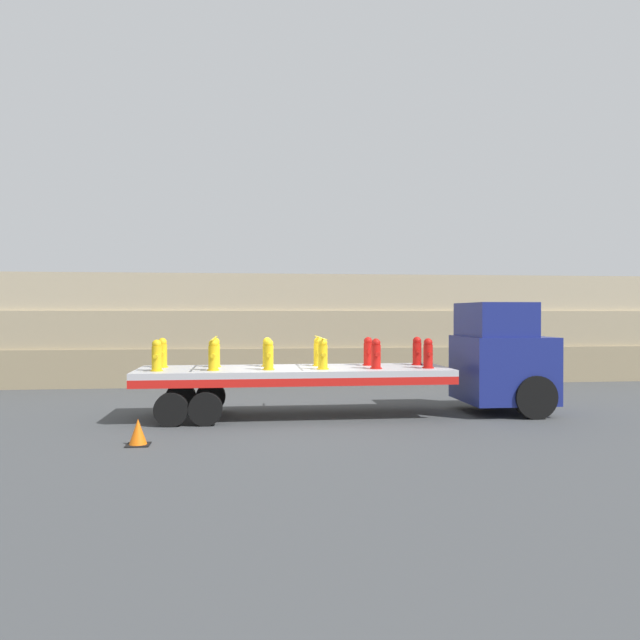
% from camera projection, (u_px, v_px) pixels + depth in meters
% --- Properties ---
extents(ground_plane, '(120.00, 120.00, 0.00)m').
position_uv_depth(ground_plane, '(294.00, 416.00, 16.41)').
color(ground_plane, '#3F4244').
extents(rock_cliff, '(60.00, 3.30, 4.21)m').
position_uv_depth(rock_cliff, '(278.00, 329.00, 24.80)').
color(rock_cliff, gray).
rests_on(rock_cliff, ground_plane).
extents(truck_cab, '(2.25, 2.56, 3.00)m').
position_uv_depth(truck_cab, '(504.00, 358.00, 17.07)').
color(truck_cab, navy).
rests_on(truck_cab, ground_plane).
extents(flatbed_trailer, '(8.13, 2.51, 1.28)m').
position_uv_depth(flatbed_trailer, '(275.00, 377.00, 16.34)').
color(flatbed_trailer, '#B2B2B7').
rests_on(flatbed_trailer, ground_plane).
extents(fire_hydrant_yellow_near_0, '(0.30, 0.51, 0.79)m').
position_uv_depth(fire_hydrant_yellow_near_0, '(157.00, 356.00, 15.46)').
color(fire_hydrant_yellow_near_0, gold).
rests_on(fire_hydrant_yellow_near_0, flatbed_trailer).
extents(fire_hydrant_yellow_far_0, '(0.30, 0.51, 0.79)m').
position_uv_depth(fire_hydrant_yellow_far_0, '(162.00, 353.00, 16.51)').
color(fire_hydrant_yellow_far_0, gold).
rests_on(fire_hydrant_yellow_far_0, flatbed_trailer).
extents(fire_hydrant_yellow_near_1, '(0.30, 0.51, 0.79)m').
position_uv_depth(fire_hydrant_yellow_near_1, '(213.00, 355.00, 15.62)').
color(fire_hydrant_yellow_near_1, gold).
rests_on(fire_hydrant_yellow_near_1, flatbed_trailer).
extents(fire_hydrant_yellow_far_1, '(0.30, 0.51, 0.79)m').
position_uv_depth(fire_hydrant_yellow_far_1, '(215.00, 353.00, 16.67)').
color(fire_hydrant_yellow_far_1, gold).
rests_on(fire_hydrant_yellow_far_1, flatbed_trailer).
extents(fire_hydrant_yellow_near_2, '(0.30, 0.51, 0.79)m').
position_uv_depth(fire_hydrant_yellow_near_2, '(269.00, 355.00, 15.79)').
color(fire_hydrant_yellow_near_2, gold).
rests_on(fire_hydrant_yellow_near_2, flatbed_trailer).
extents(fire_hydrant_yellow_far_2, '(0.30, 0.51, 0.79)m').
position_uv_depth(fire_hydrant_yellow_far_2, '(267.00, 352.00, 16.84)').
color(fire_hydrant_yellow_far_2, gold).
rests_on(fire_hydrant_yellow_far_2, flatbed_trailer).
extents(fire_hydrant_yellow_near_3, '(0.30, 0.51, 0.79)m').
position_uv_depth(fire_hydrant_yellow_near_3, '(323.00, 355.00, 15.95)').
color(fire_hydrant_yellow_near_3, gold).
rests_on(fire_hydrant_yellow_near_3, flatbed_trailer).
extents(fire_hydrant_yellow_far_3, '(0.30, 0.51, 0.79)m').
position_uv_depth(fire_hydrant_yellow_far_3, '(318.00, 352.00, 17.00)').
color(fire_hydrant_yellow_far_3, gold).
rests_on(fire_hydrant_yellow_far_3, flatbed_trailer).
extents(fire_hydrant_red_near_4, '(0.30, 0.51, 0.79)m').
position_uv_depth(fire_hydrant_red_near_4, '(376.00, 354.00, 16.11)').
color(fire_hydrant_red_near_4, red).
rests_on(fire_hydrant_red_near_4, flatbed_trailer).
extents(fire_hydrant_red_far_4, '(0.30, 0.51, 0.79)m').
position_uv_depth(fire_hydrant_red_far_4, '(368.00, 352.00, 17.16)').
color(fire_hydrant_red_far_4, red).
rests_on(fire_hydrant_red_far_4, flatbed_trailer).
extents(fire_hydrant_red_near_5, '(0.30, 0.51, 0.79)m').
position_uv_depth(fire_hydrant_red_near_5, '(428.00, 354.00, 16.28)').
color(fire_hydrant_red_near_5, red).
rests_on(fire_hydrant_red_near_5, flatbed_trailer).
extents(fire_hydrant_red_far_5, '(0.30, 0.51, 0.79)m').
position_uv_depth(fire_hydrant_red_far_5, '(417.00, 351.00, 17.33)').
color(fire_hydrant_red_far_5, red).
rests_on(fire_hydrant_red_far_5, flatbed_trailer).
extents(cargo_strap_rear, '(0.05, 2.60, 0.01)m').
position_uv_depth(cargo_strap_rear, '(214.00, 338.00, 16.14)').
color(cargo_strap_rear, yellow).
rests_on(cargo_strap_rear, fire_hydrant_yellow_near_1).
extents(cargo_strap_middle, '(0.05, 2.60, 0.01)m').
position_uv_depth(cargo_strap_middle, '(320.00, 338.00, 16.47)').
color(cargo_strap_middle, yellow).
rests_on(cargo_strap_middle, fire_hydrant_yellow_near_3).
extents(traffic_cone, '(0.47, 0.47, 0.55)m').
position_uv_depth(traffic_cone, '(138.00, 433.00, 12.79)').
color(traffic_cone, black).
rests_on(traffic_cone, ground_plane).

